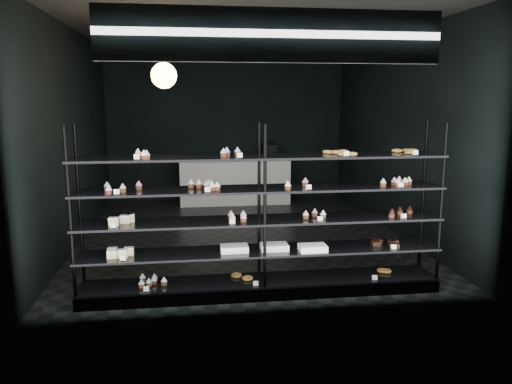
% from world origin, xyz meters
% --- Properties ---
extents(room, '(5.01, 6.01, 3.20)m').
position_xyz_m(room, '(0.00, 0.00, 1.60)').
color(room, black).
rests_on(room, ground).
extents(display_shelf, '(4.00, 0.50, 1.91)m').
position_xyz_m(display_shelf, '(-0.06, -2.45, 0.63)').
color(display_shelf, black).
rests_on(display_shelf, room).
extents(signage, '(3.30, 0.05, 0.50)m').
position_xyz_m(signage, '(0.00, -2.93, 2.75)').
color(signage, '#0D0F41').
rests_on(signage, room).
extents(pendant_lamp, '(0.32, 0.32, 0.89)m').
position_xyz_m(pendant_lamp, '(-1.10, -1.20, 2.45)').
color(pendant_lamp, black).
rests_on(pendant_lamp, room).
extents(service_counter, '(2.34, 0.65, 1.23)m').
position_xyz_m(service_counter, '(0.13, 2.50, 0.50)').
color(service_counter, white).
rests_on(service_counter, room).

